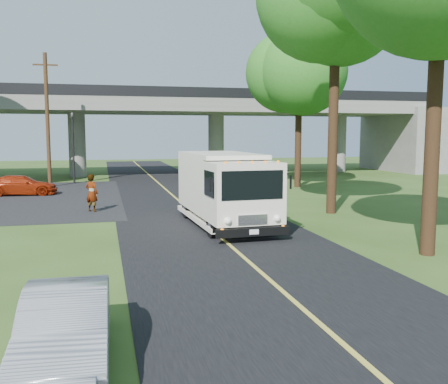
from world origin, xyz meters
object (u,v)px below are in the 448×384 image
object	(u,v)px
traffic_signal	(73,140)
red_sedan	(21,185)
pedestrian	(92,193)
utility_pole	(47,119)
tree_right_far	(303,63)
silver_sedan	(66,328)
step_van	(225,187)

from	to	relation	value
traffic_signal	red_sedan	xyz separation A→B (m)	(-2.67, -6.47, -2.61)
red_sedan	pedestrian	size ratio (longest dim) A/B	2.29
utility_pole	pedestrian	distance (m)	12.94
tree_right_far	utility_pole	bearing A→B (deg)	166.00
utility_pole	pedestrian	xyz separation A→B (m)	(3.02, -12.02, -3.71)
traffic_signal	silver_sedan	distance (m)	30.17
tree_right_far	traffic_signal	bearing A→B (deg)	157.93
tree_right_far	step_van	xyz separation A→B (m)	(-8.51, -12.79, -6.75)
step_van	silver_sedan	xyz separation A→B (m)	(-5.26, -11.07, -0.94)
tree_right_far	silver_sedan	size ratio (longest dim) A/B	2.94
red_sedan	silver_sedan	xyz separation A→B (m)	(4.10, -23.55, 0.02)
tree_right_far	pedestrian	size ratio (longest dim) A/B	6.18
utility_pole	pedestrian	world-z (taller)	utility_pole
pedestrian	silver_sedan	bearing A→B (deg)	127.37
traffic_signal	tree_right_far	distance (m)	17.18
utility_pole	step_van	size ratio (longest dim) A/B	1.30
red_sedan	pedestrian	xyz separation A→B (m)	(4.19, -7.55, 0.30)
tree_right_far	red_sedan	xyz separation A→B (m)	(-17.87, -0.30, -7.71)
utility_pole	step_van	world-z (taller)	utility_pole
tree_right_far	red_sedan	bearing A→B (deg)	-179.03
utility_pole	tree_right_far	xyz separation A→B (m)	(16.71, -4.16, 3.71)
tree_right_far	red_sedan	distance (m)	19.47
traffic_signal	red_sedan	distance (m)	7.47
pedestrian	step_van	bearing A→B (deg)	174.07
step_van	silver_sedan	bearing A→B (deg)	-118.13
red_sedan	pedestrian	world-z (taller)	pedestrian
tree_right_far	pedestrian	world-z (taller)	tree_right_far
utility_pole	tree_right_far	world-z (taller)	tree_right_far
silver_sedan	pedestrian	size ratio (longest dim) A/B	2.10
traffic_signal	tree_right_far	bearing A→B (deg)	-22.07
utility_pole	red_sedan	world-z (taller)	utility_pole
step_van	red_sedan	size ratio (longest dim) A/B	1.70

